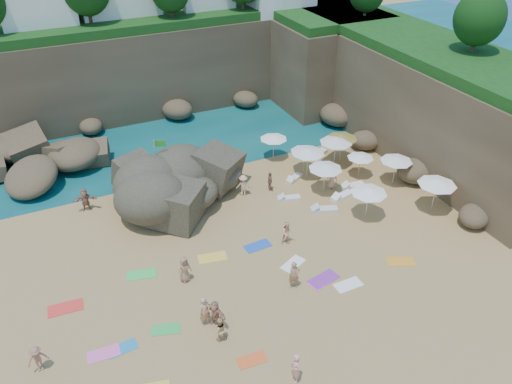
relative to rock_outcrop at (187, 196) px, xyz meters
name	(u,v)px	position (x,y,z in m)	size (l,w,h in m)	color
ground	(247,250)	(1.51, -7.48, 0.00)	(120.00, 120.00, 0.00)	tan
seawater	(134,88)	(1.51, 22.52, 0.00)	(120.00, 120.00, 0.00)	#0C4751
cliff_back	(161,63)	(3.51, 17.52, 4.00)	(44.00, 8.00, 8.00)	brown
cliff_right	(414,96)	(20.51, 0.52, 4.00)	(8.00, 30.00, 8.00)	brown
cliff_corner	(319,57)	(18.51, 12.52, 4.00)	(10.00, 12.00, 8.00)	brown
rock_promontory	(39,170)	(-9.49, 8.52, 0.00)	(12.00, 7.00, 2.00)	brown
rock_outcrop	(187,196)	(0.00, 0.00, 0.00)	(8.85, 6.63, 3.54)	brown
flag_pole	(158,159)	(-1.50, 1.30, 2.75)	(0.81, 0.35, 4.30)	silver
parasol_0	(305,150)	(9.49, -0.55, 1.92)	(2.21, 2.21, 2.09)	silver
parasol_1	(209,150)	(2.86, 2.83, 1.72)	(1.98, 1.98, 1.88)	silver
parasol_2	(336,140)	(12.18, -0.76, 2.24)	(2.58, 2.58, 2.44)	silver
parasol_3	(274,137)	(8.27, 2.36, 1.92)	(2.21, 2.21, 2.09)	silver
parasol_4	(397,159)	(14.78, -4.95, 2.08)	(2.39, 2.39, 2.26)	silver
parasol_5	(308,151)	(9.36, -1.29, 2.21)	(2.54, 2.54, 2.40)	silver
parasol_6	(342,136)	(13.00, -0.32, 2.19)	(2.52, 2.52, 2.39)	silver
parasol_7	(326,167)	(9.35, -3.77, 2.13)	(2.46, 2.46, 2.33)	silver
parasol_8	(361,156)	(12.99, -2.99, 1.75)	(2.02, 2.02, 1.91)	silver
parasol_9	(369,190)	(10.32, -7.69, 2.14)	(2.47, 2.47, 2.33)	silver
parasol_11	(438,182)	(14.99, -8.98, 2.29)	(2.64, 2.64, 2.50)	silver
lounger_0	(294,178)	(8.19, -1.42, 0.12)	(1.59, 0.53, 0.25)	silver
lounger_1	(289,198)	(6.50, -3.67, 0.13)	(1.65, 0.55, 0.26)	silver
lounger_2	(318,154)	(11.80, 1.15, 0.15)	(1.93, 0.64, 0.30)	silver
lounger_3	(342,196)	(10.13, -5.08, 0.14)	(1.80, 0.60, 0.28)	white
lounger_4	(324,210)	(8.05, -5.99, 0.15)	(1.88, 0.63, 0.29)	silver
lounger_5	(353,186)	(11.62, -4.22, 0.14)	(1.79, 0.60, 0.28)	white
towel_0	(122,348)	(-7.32, -11.82, 0.01)	(1.48, 0.74, 0.03)	#227DB6
towel_1	(104,354)	(-8.23, -11.76, 0.01)	(1.58, 0.79, 0.03)	pink
towel_2	(252,360)	(-1.75, -15.21, 0.01)	(1.46, 0.73, 0.03)	#EE5A25
towel_3	(166,329)	(-4.99, -11.56, 0.01)	(1.52, 0.76, 0.03)	green
towel_5	(293,264)	(3.45, -9.89, 0.01)	(1.61, 0.80, 0.03)	white
towel_6	(324,279)	(4.44, -11.82, 0.02)	(1.85, 0.92, 0.03)	purple
towel_7	(66,308)	(-9.53, -7.78, 0.02)	(1.86, 0.93, 0.03)	red
towel_8	(258,246)	(2.24, -7.44, 0.02)	(1.70, 0.85, 0.03)	#2153B5
towel_9	(323,280)	(4.33, -11.89, 0.02)	(1.79, 0.89, 0.03)	#DE56A6
towel_10	(401,261)	(9.53, -12.48, 0.01)	(1.68, 0.84, 0.03)	orange
towel_11	(141,274)	(-5.11, -6.91, 0.02)	(1.74, 0.87, 0.03)	green
towel_12	(212,257)	(-0.76, -7.26, 0.02)	(1.75, 0.88, 0.03)	yellow
towel_13	(348,285)	(5.48, -12.83, 0.01)	(1.64, 0.82, 0.03)	white
person_stand_0	(205,311)	(-2.98, -12.09, 0.93)	(0.67, 0.44, 1.85)	tan
person_stand_1	(220,329)	(-2.67, -13.36, 0.73)	(0.71, 0.56, 1.47)	tan
person_stand_2	(243,185)	(3.80, -1.66, 0.82)	(1.06, 0.44, 1.64)	#F2BB89
person_stand_3	(270,181)	(5.86, -1.89, 0.76)	(0.89, 0.37, 1.52)	#94644A
person_stand_4	(332,179)	(10.14, -3.58, 0.81)	(0.80, 0.43, 1.63)	tan
person_stand_5	(85,200)	(-6.89, 1.28, 0.85)	(1.58, 0.45, 1.70)	#AA6B55
person_stand_6	(295,368)	(-0.39, -17.08, 0.86)	(0.62, 0.41, 1.71)	#F5A38B
person_lie_0	(40,367)	(-11.12, -11.41, 0.20)	(0.96, 1.49, 0.40)	#A36651
person_lie_2	(185,278)	(-2.89, -8.49, 0.22)	(0.81, 1.66, 0.44)	#9E734F
person_lie_3	(215,322)	(-2.52, -12.34, 0.21)	(1.47, 1.58, 0.42)	tan
person_lie_4	(294,284)	(2.54, -11.62, 0.21)	(0.64, 1.75, 0.42)	#A97454
person_lie_5	(287,239)	(4.08, -7.93, 0.30)	(0.76, 1.56, 0.59)	#F7B48C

